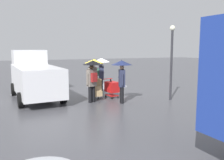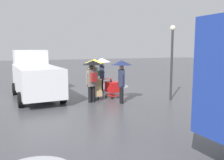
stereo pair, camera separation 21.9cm
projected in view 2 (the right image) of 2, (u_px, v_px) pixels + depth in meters
The scene contains 11 objects.
ground_plane at pixel (98, 95), 13.91m from camera, with size 90.00×90.00×0.00m, color #4C4C51.
slush_patch_near_cluster at pixel (26, 93), 14.32m from camera, with size 1.63×1.63×0.01m, color #ADAFB5.
slush_patch_mid_street at pixel (108, 86), 17.11m from camera, with size 2.88×2.88×0.01m, color #999BA0.
cargo_van_parked_right at pixel (35, 77), 12.89m from camera, with size 2.41×5.44×2.60m.
shopping_cart_vendor at pixel (112, 87), 13.06m from camera, with size 0.66×0.88×1.04m.
hand_dolly_boxes at pixel (96, 88), 12.48m from camera, with size 0.54×0.72×1.32m.
pedestrian_pink_side at pixel (92, 71), 11.84m from camera, with size 1.04×1.04×2.15m.
pedestrian_black_side at pixel (94, 69), 13.20m from camera, with size 1.04×1.04×2.15m.
pedestrian_white_side at pixel (121, 71), 11.68m from camera, with size 1.04×1.04×2.15m.
pedestrian_far_side at pixel (102, 67), 14.37m from camera, with size 1.04×1.04×2.15m.
street_lamp at pixel (172, 55), 12.25m from camera, with size 0.28×0.28×3.86m.
Camera 2 is at (4.71, 12.87, 2.69)m, focal length 38.21 mm.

